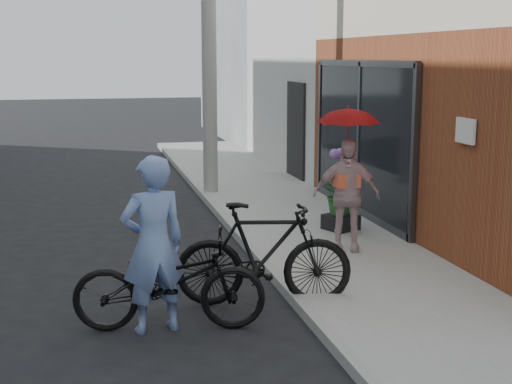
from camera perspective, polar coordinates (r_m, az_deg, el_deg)
name	(u,v)px	position (r m, az deg, el deg)	size (l,w,h in m)	color
ground	(207,304)	(7.98, -3.91, -8.92)	(80.00, 80.00, 0.00)	black
sidewalk	(328,242)	(10.32, 5.76, -4.01)	(2.20, 24.00, 0.12)	#969590
curb	(249,247)	(10.01, -0.54, -4.43)	(0.12, 24.00, 0.12)	#9E9E99
plaster_building	(433,23)	(18.47, 13.98, 13.02)	(8.00, 6.00, 7.00)	silver
east_building_far	(336,32)	(24.89, 6.39, 12.61)	(8.00, 8.00, 7.00)	slate
utility_pole	(209,12)	(13.63, -3.81, 14.20)	(0.28, 0.28, 7.00)	#9E9E99
officer	(153,245)	(7.03, -8.23, -4.19)	(0.64, 0.42, 1.77)	#738ECD
bike_left	(169,281)	(7.15, -6.96, -7.11)	(0.66, 1.91, 1.00)	black
bike_right	(264,254)	(7.77, 0.62, -4.98)	(0.54, 1.92, 1.15)	black
kimono_woman	(346,195)	(9.57, 7.23, -0.24)	(0.88, 0.37, 1.50)	beige
parasol	(348,113)	(9.42, 7.38, 6.29)	(0.78, 0.78, 0.68)	red
planter	(341,222)	(10.81, 6.79, -2.40)	(0.43, 0.43, 0.23)	black
potted_plant	(341,193)	(10.72, 6.84, -0.11)	(0.59, 0.51, 0.65)	#245B26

